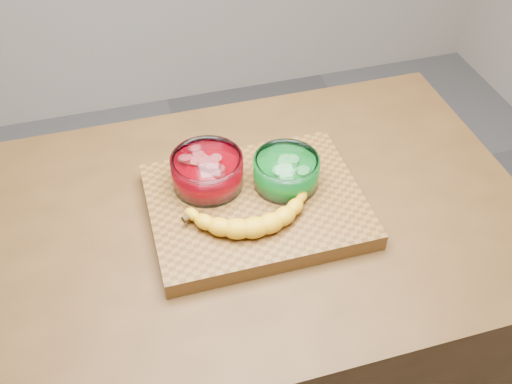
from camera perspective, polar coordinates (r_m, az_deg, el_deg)
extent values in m
cube|color=#4D3217|center=(1.60, 0.00, -13.14)|extent=(1.20, 0.80, 0.90)
cube|color=brown|center=(1.22, 0.00, -1.33)|extent=(0.45, 0.35, 0.04)
cylinder|color=white|center=(1.22, -4.88, 2.11)|extent=(0.15, 0.15, 0.07)
cylinder|color=#B7000D|center=(1.23, -4.85, 1.76)|extent=(0.13, 0.13, 0.04)
cylinder|color=#E84952|center=(1.21, -4.93, 2.78)|extent=(0.13, 0.13, 0.02)
cylinder|color=white|center=(1.22, 3.03, 2.07)|extent=(0.14, 0.14, 0.07)
cylinder|color=#139C2A|center=(1.23, 3.01, 1.76)|extent=(0.12, 0.12, 0.04)
cylinder|color=#71F279|center=(1.21, 3.06, 2.72)|extent=(0.11, 0.11, 0.02)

